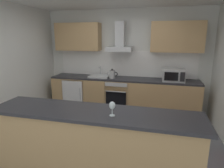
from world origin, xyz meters
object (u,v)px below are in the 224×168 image
oven (118,95)px  microwave (174,75)px  wine_glass (112,106)px  range_hood (120,42)px  refrigerator (77,93)px  sink (99,76)px  kettle (112,74)px

oven → microwave: size_ratio=1.60×
wine_glass → range_hood: bearing=100.0°
refrigerator → microwave: (2.46, -0.03, 0.62)m
sink → range_hood: size_ratio=0.69×
refrigerator → microwave: microwave is taller
refrigerator → sink: (0.64, 0.01, 0.50)m
oven → sink: bearing=178.8°
range_hood → wine_glass: 2.82m
refrigerator → microwave: 2.54m
sink → kettle: (0.35, -0.04, 0.08)m
microwave → sink: size_ratio=1.00×
microwave → kettle: bearing=-179.8°
refrigerator → range_hood: (1.15, 0.13, 1.36)m
sink → oven: bearing=-1.2°
oven → range_hood: bearing=90.0°
oven → wine_glass: bearing=-79.5°
oven → refrigerator: (-1.15, -0.00, -0.03)m
microwave → range_hood: bearing=173.2°
kettle → wine_glass: wine_glass is taller
oven → wine_glass: size_ratio=4.50×
oven → refrigerator: bearing=-179.9°
kettle → wine_glass: bearing=-76.0°
microwave → sink: (-1.82, 0.04, -0.12)m
wine_glass → oven: bearing=100.5°
microwave → range_hood: 1.52m
range_hood → wine_glass: range_hood is taller
oven → sink: (-0.51, 0.01, 0.47)m
sink → wine_glass: size_ratio=2.81×
oven → wine_glass: (0.48, -2.57, 0.66)m
refrigerator → sink: bearing=1.2°
oven → microwave: (1.32, -0.03, 0.59)m
oven → sink: size_ratio=1.60×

